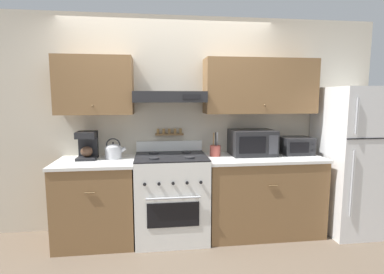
% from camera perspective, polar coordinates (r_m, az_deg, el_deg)
% --- Properties ---
extents(ground_plane, '(16.00, 16.00, 0.00)m').
position_cam_1_polar(ground_plane, '(3.36, -3.53, -20.81)').
color(ground_plane, brown).
extents(wall_back, '(5.20, 0.46, 2.55)m').
position_cam_1_polar(wall_back, '(3.62, -2.81, 4.65)').
color(wall_back, beige).
rests_on(wall_back, ground_plane).
extents(counter_left, '(0.85, 0.68, 0.91)m').
position_cam_1_polar(counter_left, '(3.55, -17.68, -11.52)').
color(counter_left, brown).
rests_on(counter_left, ground_plane).
extents(counter_right, '(1.35, 0.68, 0.91)m').
position_cam_1_polar(counter_right, '(3.71, 13.09, -10.53)').
color(counter_right, brown).
rests_on(counter_right, ground_plane).
extents(stove_range, '(0.79, 0.70, 1.07)m').
position_cam_1_polar(stove_range, '(3.48, -3.96, -11.21)').
color(stove_range, white).
rests_on(stove_range, ground_plane).
extents(refrigerator, '(0.71, 0.79, 1.72)m').
position_cam_1_polar(refrigerator, '(4.07, 28.18, -3.83)').
color(refrigerator, white).
rests_on(refrigerator, ground_plane).
extents(tea_kettle, '(0.23, 0.18, 0.23)m').
position_cam_1_polar(tea_kettle, '(3.47, -14.71, -2.53)').
color(tea_kettle, '#B7B7BC').
rests_on(tea_kettle, counter_left).
extents(coffee_maker, '(0.21, 0.25, 0.31)m').
position_cam_1_polar(coffee_maker, '(3.54, -19.30, -1.43)').
color(coffee_maker, black).
rests_on(coffee_maker, counter_left).
extents(microwave, '(0.51, 0.40, 0.30)m').
position_cam_1_polar(microwave, '(3.64, 11.38, -1.02)').
color(microwave, '#232326').
rests_on(microwave, counter_right).
extents(utensil_crock, '(0.12, 0.12, 0.28)m').
position_cam_1_polar(utensil_crock, '(3.52, 4.44, -2.52)').
color(utensil_crock, '#B24C42').
rests_on(utensil_crock, counter_right).
extents(toaster_oven, '(0.36, 0.32, 0.21)m').
position_cam_1_polar(toaster_oven, '(3.84, 19.15, -1.55)').
color(toaster_oven, '#232326').
rests_on(toaster_oven, counter_right).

